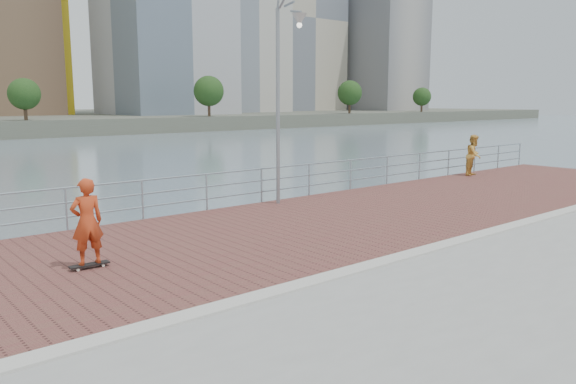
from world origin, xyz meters
TOP-DOWN VIEW (x-y plane):
  - water at (0.00, 0.00)m, footprint 400.00×400.00m
  - brick_lane at (0.00, 3.60)m, footprint 40.00×6.80m
  - curb at (0.00, 0.00)m, footprint 40.00×0.40m
  - guardrail at (0.00, 7.00)m, footprint 39.06×0.06m
  - street_lamp at (3.36, 6.06)m, footprint 0.44×1.28m
  - skateboard at (-3.86, 3.42)m, footprint 0.77×0.23m
  - skateboarder at (-3.86, 3.42)m, footprint 0.64×0.44m
  - bystander at (14.12, 6.26)m, footprint 0.99×0.86m
  - shoreline_trees at (26.01, 77.00)m, footprint 169.31×5.22m

SIDE VIEW (x-z plane):
  - water at x=0.00m, z-range -2.00..-2.00m
  - brick_lane at x=0.00m, z-range 0.00..0.02m
  - curb at x=0.00m, z-range 0.00..0.06m
  - skateboard at x=-3.86m, z-range 0.04..0.13m
  - guardrail at x=0.00m, z-range 0.13..1.25m
  - bystander at x=14.12m, z-range 0.02..1.79m
  - skateboarder at x=-3.86m, z-range 0.10..1.80m
  - street_lamp at x=3.36m, z-range 1.27..7.32m
  - shoreline_trees at x=26.01m, z-range 0.96..7.92m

